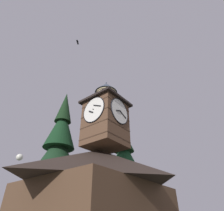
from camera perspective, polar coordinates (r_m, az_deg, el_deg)
The scene contains 6 objects.
building_main at distance 18.95m, azimuth -4.47°, elevation -24.29°, with size 12.34×10.61×7.98m.
clock_tower at distance 20.51m, azimuth -1.92°, elevation -3.37°, with size 4.35×4.35×8.18m.
pine_tree_behind at distance 23.39m, azimuth -16.32°, elevation -16.31°, with size 6.88×6.88×17.18m.
pine_tree_aside at distance 26.35m, azimuth 3.76°, elevation -19.84°, with size 5.92×5.92×16.75m.
moon at distance 58.67m, azimuth -25.84°, elevation -13.71°, with size 1.77×1.77×1.77m.
flying_bird_high at distance 26.39m, azimuth -10.26°, elevation 18.18°, with size 0.71×0.55×0.17m.
Camera 1 is at (15.73, 10.26, 1.51)m, focal length 30.66 mm.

